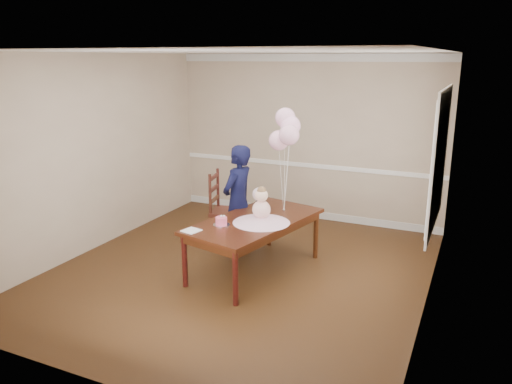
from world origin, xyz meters
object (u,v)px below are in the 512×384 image
(dining_table_top, at_px, (255,221))
(dining_chair_seat, at_px, (228,212))
(birthday_cake, at_px, (221,221))
(woman, at_px, (238,201))

(dining_table_top, relative_size, dining_chair_seat, 4.02)
(dining_chair_seat, bearing_deg, birthday_cake, -77.84)
(dining_chair_seat, xyz_separation_m, woman, (0.32, -0.33, 0.29))
(dining_table_top, distance_m, birthday_cake, 0.46)
(birthday_cake, xyz_separation_m, dining_chair_seat, (-0.49, 1.12, -0.28))
(dining_chair_seat, distance_m, woman, 0.55)
(birthday_cake, height_order, woman, woman)
(dining_chair_seat, relative_size, woman, 0.30)
(dining_table_top, height_order, birthday_cake, birthday_cake)
(dining_table_top, xyz_separation_m, woman, (-0.44, 0.42, 0.09))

